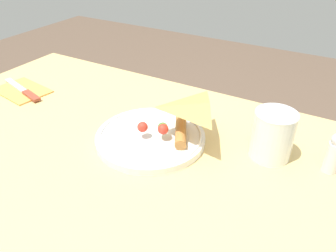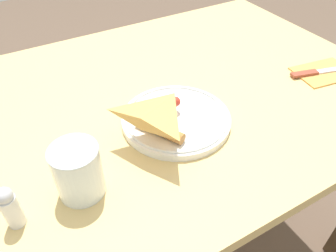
{
  "view_description": "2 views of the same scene",
  "coord_description": "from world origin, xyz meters",
  "px_view_note": "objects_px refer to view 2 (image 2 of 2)",
  "views": [
    {
      "loc": [
        -0.39,
        0.39,
        1.13
      ],
      "look_at": [
        -0.09,
        -0.13,
        0.75
      ],
      "focal_mm": 35.0,
      "sensor_mm": 36.0,
      "label": 1
    },
    {
      "loc": [
        -0.35,
        -0.58,
        1.19
      ],
      "look_at": [
        -0.11,
        -0.17,
        0.77
      ],
      "focal_mm": 35.0,
      "sensor_mm": 36.0,
      "label": 2
    }
  ],
  "objects_px": {
    "dining_table": "(172,121)",
    "milk_glass": "(78,172)",
    "butter_knife": "(321,71)",
    "napkin_folded": "(324,72)",
    "salt_shaker": "(10,207)",
    "plate_pizza": "(175,118)"
  },
  "relations": [
    {
      "from": "dining_table",
      "to": "milk_glass",
      "type": "bearing_deg",
      "value": -147.77
    },
    {
      "from": "dining_table",
      "to": "napkin_folded",
      "type": "bearing_deg",
      "value": -18.52
    },
    {
      "from": "napkin_folded",
      "to": "salt_shaker",
      "type": "height_order",
      "value": "salt_shaker"
    },
    {
      "from": "dining_table",
      "to": "plate_pizza",
      "type": "bearing_deg",
      "value": -117.76
    },
    {
      "from": "napkin_folded",
      "to": "butter_knife",
      "type": "relative_size",
      "value": 0.85
    },
    {
      "from": "dining_table",
      "to": "salt_shaker",
      "type": "distance_m",
      "value": 0.48
    },
    {
      "from": "milk_glass",
      "to": "butter_knife",
      "type": "bearing_deg",
      "value": 4.72
    },
    {
      "from": "napkin_folded",
      "to": "salt_shaker",
      "type": "distance_m",
      "value": 0.82
    },
    {
      "from": "napkin_folded",
      "to": "milk_glass",
      "type": "bearing_deg",
      "value": -175.56
    },
    {
      "from": "dining_table",
      "to": "salt_shaker",
      "type": "xyz_separation_m",
      "value": [
        -0.41,
        -0.2,
        0.14
      ]
    },
    {
      "from": "butter_knife",
      "to": "salt_shaker",
      "type": "relative_size",
      "value": 2.32
    },
    {
      "from": "plate_pizza",
      "to": "butter_knife",
      "type": "distance_m",
      "value": 0.45
    },
    {
      "from": "milk_glass",
      "to": "dining_table",
      "type": "bearing_deg",
      "value": 32.23
    },
    {
      "from": "dining_table",
      "to": "napkin_folded",
      "type": "distance_m",
      "value": 0.43
    },
    {
      "from": "dining_table",
      "to": "butter_knife",
      "type": "bearing_deg",
      "value": -18.61
    },
    {
      "from": "napkin_folded",
      "to": "butter_knife",
      "type": "height_order",
      "value": "butter_knife"
    },
    {
      "from": "salt_shaker",
      "to": "dining_table",
      "type": "bearing_deg",
      "value": 25.62
    },
    {
      "from": "salt_shaker",
      "to": "butter_knife",
      "type": "bearing_deg",
      "value": 4.78
    },
    {
      "from": "milk_glass",
      "to": "napkin_folded",
      "type": "xyz_separation_m",
      "value": [
        0.7,
        0.05,
        -0.05
      ]
    },
    {
      "from": "dining_table",
      "to": "plate_pizza",
      "type": "distance_m",
      "value": 0.17
    },
    {
      "from": "butter_knife",
      "to": "napkin_folded",
      "type": "bearing_deg",
      "value": 0.0
    },
    {
      "from": "plate_pizza",
      "to": "salt_shaker",
      "type": "height_order",
      "value": "salt_shaker"
    }
  ]
}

